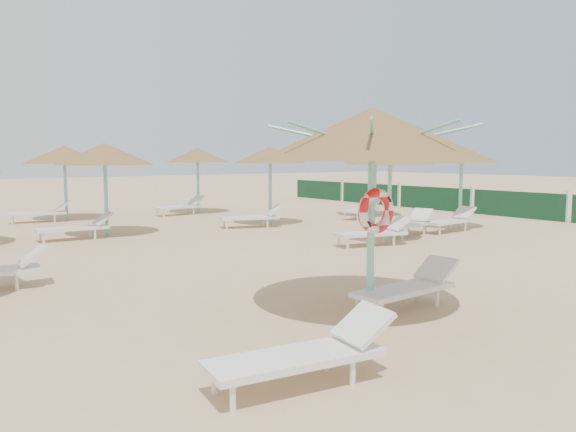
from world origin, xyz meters
TOP-DOWN VIEW (x-y plane):
  - ground at (0.00, 0.00)m, footprint 120.00×120.00m
  - main_palapa at (0.15, -0.18)m, footprint 3.37×3.37m
  - lounger_main_a at (-2.27, -1.74)m, footprint 2.03×0.87m
  - lounger_main_b at (0.82, -0.34)m, footprint 1.95×0.67m
  - palapa_field at (0.67, 10.58)m, footprint 19.44×13.98m
  - windbreak_fence at (14.00, 9.96)m, footprint 0.08×19.84m

SIDE VIEW (x-z plane):
  - ground at x=0.00m, z-range 0.00..0.00m
  - lounger_main_b at x=0.82m, z-range -0.02..0.68m
  - lounger_main_a at x=-2.27m, z-range -0.02..0.70m
  - windbreak_fence at x=14.00m, z-range -0.05..1.05m
  - palapa_field at x=0.67m, z-range 0.95..3.67m
  - main_palapa at x=0.15m, z-range 1.12..4.13m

